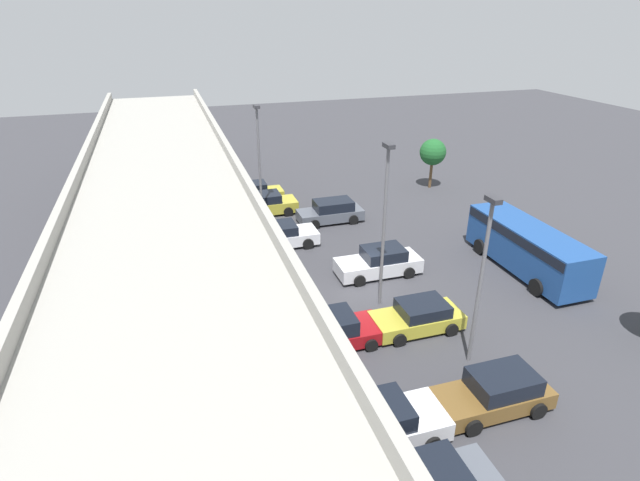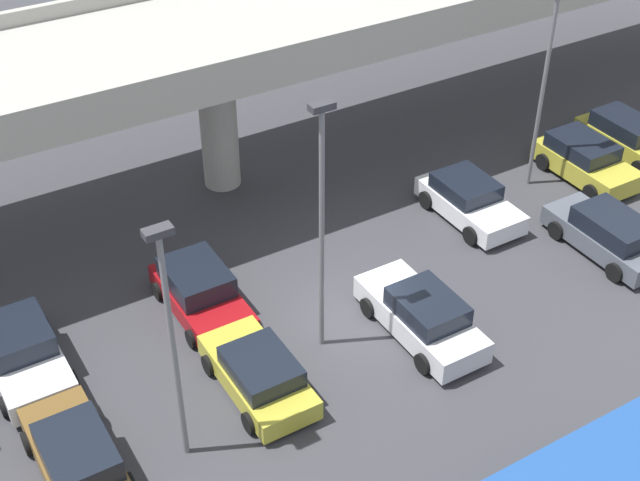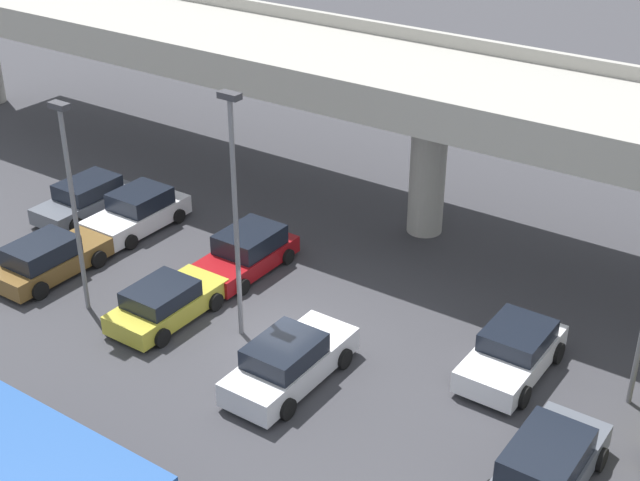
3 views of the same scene
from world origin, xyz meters
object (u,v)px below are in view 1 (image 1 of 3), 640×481
object	(u,v)px
parked_car_3	(379,262)
lamp_post_mid_lot	(482,270)
parked_car_2	(418,317)
tree_front_right	(433,152)
parked_car_7	(252,192)
parked_car_5	(331,212)
lamp_post_near_aisle	(385,216)
parked_car_4	(282,235)
lamp_post_by_overpass	(259,158)
shuttle_bus	(528,245)
parked_car_1	(383,423)
parked_car_6	(266,204)
parked_car_8	(495,392)
parked_car_9	(333,330)

from	to	relation	value
parked_car_3	lamp_post_mid_lot	distance (m)	9.17
parked_car_2	tree_front_right	world-z (taller)	tree_front_right
parked_car_7	lamp_post_mid_lot	xyz separation A→B (m)	(-22.45, -5.38, 3.74)
parked_car_3	lamp_post_mid_lot	xyz separation A→B (m)	(-8.37, -0.60, 3.71)
parked_car_5	lamp_post_near_aisle	xyz separation A→B (m)	(-11.17, 1.09, 4.15)
parked_car_3	tree_front_right	distance (m)	16.63
lamp_post_mid_lot	parked_car_4	bearing A→B (deg)	20.05
parked_car_5	lamp_post_mid_lot	distance (m)	17.02
lamp_post_by_overpass	parked_car_2	bearing A→B (deg)	-162.48
shuttle_bus	parked_car_4	bearing A→B (deg)	59.58
parked_car_2	parked_car_7	size ratio (longest dim) A/B	0.92
parked_car_1	lamp_post_by_overpass	world-z (taller)	lamp_post_by_overpass
parked_car_4	shuttle_bus	distance (m)	14.77
parked_car_2	parked_car_6	world-z (taller)	parked_car_6
parked_car_2	parked_car_5	bearing A→B (deg)	-91.17
parked_car_3	parked_car_6	distance (m)	11.93
parked_car_1	parked_car_4	xyz separation A→B (m)	(16.64, -0.37, -0.02)
parked_car_1	parked_car_6	size ratio (longest dim) A/B	1.03
parked_car_8	tree_front_right	bearing A→B (deg)	-113.47
parked_car_5	parked_car_8	size ratio (longest dim) A/B	1.04
parked_car_7	lamp_post_near_aisle	bearing A→B (deg)	-78.24
parked_car_4	tree_front_right	xyz separation A→B (m)	(7.45, -14.74, 2.34)
parked_car_1	lamp_post_by_overpass	size ratio (longest dim) A/B	0.53
parked_car_6	parked_car_1	bearing A→B (deg)	-91.35
parked_car_6	parked_car_5	bearing A→B (deg)	-35.28
parked_car_4	parked_car_6	distance (m)	5.75
parked_car_5	lamp_post_by_overpass	world-z (taller)	lamp_post_by_overpass
parked_car_3	parked_car_6	xyz separation A→B (m)	(11.14, 4.27, 0.02)
parked_car_3	shuttle_bus	distance (m)	8.59
tree_front_right	lamp_post_near_aisle	bearing A→B (deg)	143.78
parked_car_4	parked_car_2	bearing A→B (deg)	-70.00
parked_car_6	parked_car_9	world-z (taller)	parked_car_6
parked_car_6	lamp_post_by_overpass	distance (m)	4.72
parked_car_3	lamp_post_mid_lot	world-z (taller)	lamp_post_mid_lot
lamp_post_near_aisle	lamp_post_mid_lot	world-z (taller)	lamp_post_near_aisle
parked_car_8	lamp_post_near_aisle	world-z (taller)	lamp_post_near_aisle
parked_car_6	tree_front_right	xyz separation A→B (m)	(1.70, -14.58, 2.29)
parked_car_5	shuttle_bus	size ratio (longest dim) A/B	0.55
parked_car_4	parked_car_6	world-z (taller)	parked_car_6
parked_car_3	parked_car_4	distance (m)	6.97
lamp_post_mid_lot	parked_car_7	bearing A→B (deg)	13.48
tree_front_right	parked_car_9	bearing A→B (deg)	140.68
parked_car_5	lamp_post_by_overpass	xyz separation A→B (m)	(0.70, 4.86, 4.12)
lamp_post_by_overpass	shuttle_bus	bearing A→B (deg)	-129.59
parked_car_2	shuttle_bus	xyz separation A→B (m)	(3.49, -8.72, 0.94)
parked_car_7	lamp_post_by_overpass	size ratio (longest dim) A/B	0.56
lamp_post_mid_lot	tree_front_right	bearing A→B (deg)	-24.61
parked_car_1	parked_car_7	bearing A→B (deg)	89.97
parked_car_2	parked_car_7	xyz separation A→B (m)	(19.65, 4.35, 0.04)
parked_car_4	lamp_post_mid_lot	world-z (taller)	lamp_post_mid_lot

